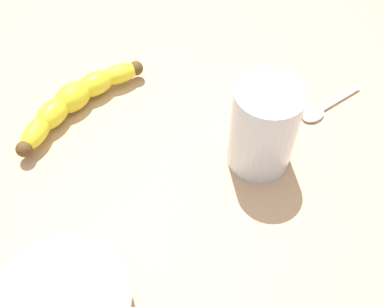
{
  "coord_description": "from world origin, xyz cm",
  "views": [
    {
      "loc": [
        27.31,
        14.07,
        50.64
      ],
      "look_at": [
        -4.12,
        2.05,
        5.0
      ],
      "focal_mm": 41.41,
      "sensor_mm": 36.0,
      "label": 1
    }
  ],
  "objects_px": {
    "smoothie_glass": "(263,129)",
    "teaspoon": "(317,113)",
    "banana": "(76,100)",
    "ceramic_bowl": "(61,304)"
  },
  "relations": [
    {
      "from": "smoothie_glass",
      "to": "teaspoon",
      "type": "height_order",
      "value": "smoothie_glass"
    },
    {
      "from": "smoothie_glass",
      "to": "teaspoon",
      "type": "xyz_separation_m",
      "value": [
        -0.1,
        0.06,
        -0.06
      ]
    },
    {
      "from": "banana",
      "to": "teaspoon",
      "type": "height_order",
      "value": "banana"
    },
    {
      "from": "teaspoon",
      "to": "smoothie_glass",
      "type": "bearing_deg",
      "value": 4.98
    },
    {
      "from": "banana",
      "to": "ceramic_bowl",
      "type": "height_order",
      "value": "ceramic_bowl"
    },
    {
      "from": "banana",
      "to": "teaspoon",
      "type": "xyz_separation_m",
      "value": [
        -0.11,
        0.32,
        -0.02
      ]
    },
    {
      "from": "ceramic_bowl",
      "to": "teaspoon",
      "type": "xyz_separation_m",
      "value": [
        -0.37,
        0.19,
        -0.02
      ]
    },
    {
      "from": "ceramic_bowl",
      "to": "teaspoon",
      "type": "distance_m",
      "value": 0.42
    },
    {
      "from": "banana",
      "to": "teaspoon",
      "type": "bearing_deg",
      "value": 129.57
    },
    {
      "from": "ceramic_bowl",
      "to": "teaspoon",
      "type": "relative_size",
      "value": 1.45
    }
  ]
}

